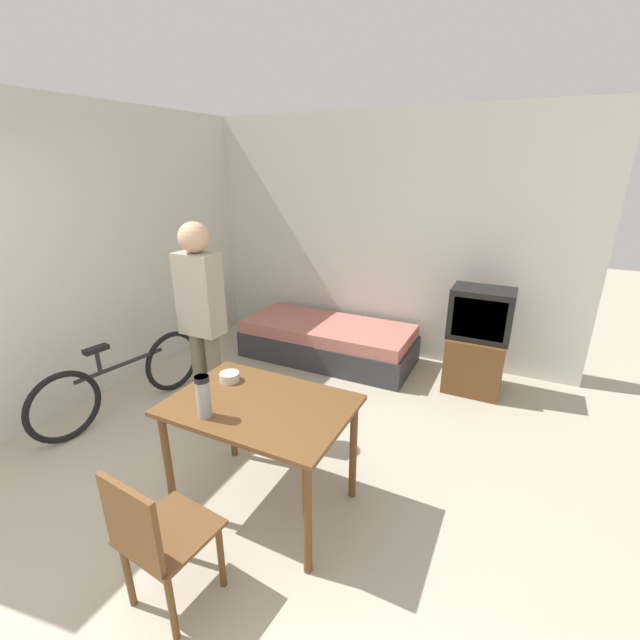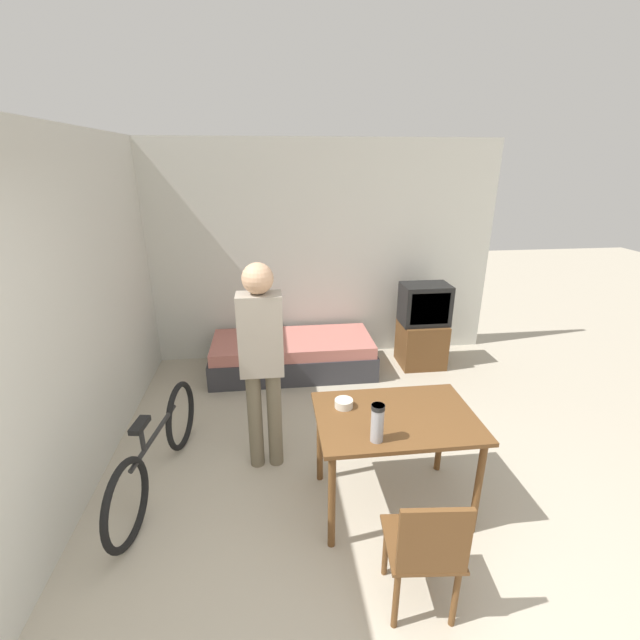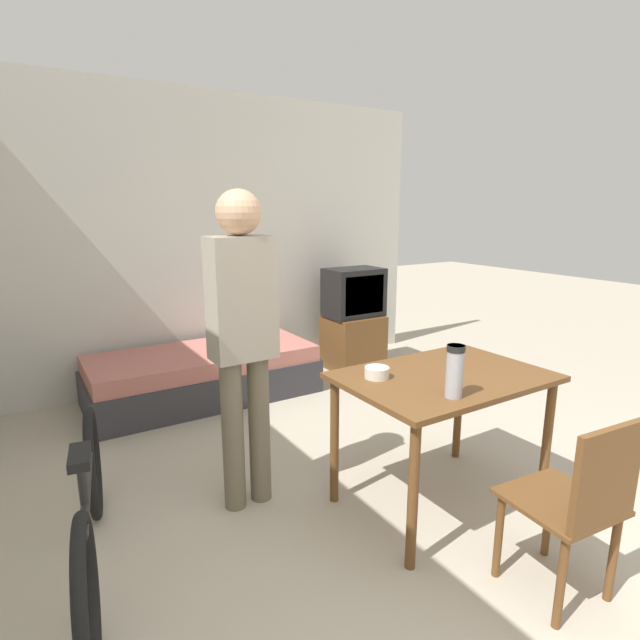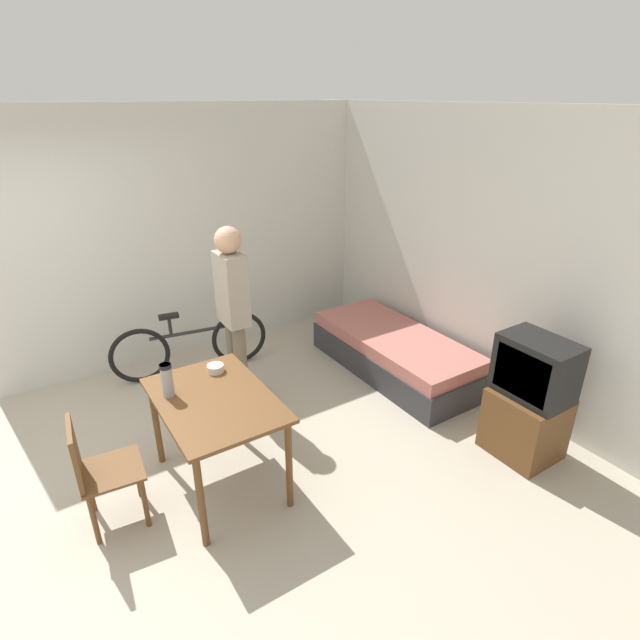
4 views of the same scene
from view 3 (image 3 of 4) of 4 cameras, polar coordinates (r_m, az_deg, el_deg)
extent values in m
cube|color=silver|center=(4.89, -13.43, 8.81)|extent=(4.80, 0.06, 2.70)
cube|color=#333338|center=(4.56, -13.08, -6.91)|extent=(1.96, 0.84, 0.30)
cube|color=#B76B60|center=(4.50, -13.22, -4.29)|extent=(1.90, 0.82, 0.14)
cube|color=brown|center=(5.24, 3.78, -2.50)|extent=(0.54, 0.49, 0.56)
cube|color=black|center=(5.13, 3.87, 3.17)|extent=(0.57, 0.38, 0.49)
cube|color=black|center=(4.98, 5.11, 2.86)|extent=(0.47, 0.01, 0.38)
cube|color=brown|center=(2.82, 13.98, -6.34)|extent=(1.12, 0.77, 0.03)
cylinder|color=brown|center=(2.46, 10.57, -19.24)|extent=(0.05, 0.05, 0.74)
cylinder|color=brown|center=(3.14, 24.48, -12.70)|extent=(0.05, 0.05, 0.74)
cylinder|color=brown|center=(2.90, 1.66, -13.67)|extent=(0.05, 0.05, 0.74)
cylinder|color=brown|center=(3.50, 15.56, -9.33)|extent=(0.05, 0.05, 0.74)
cube|color=brown|center=(2.50, 25.68, -18.19)|extent=(0.44, 0.44, 0.02)
cube|color=brown|center=(2.31, 29.98, -15.26)|extent=(0.37, 0.06, 0.41)
cylinder|color=brown|center=(2.81, 24.64, -19.68)|extent=(0.04, 0.04, 0.42)
cylinder|color=brown|center=(2.60, 19.75, -22.16)|extent=(0.04, 0.04, 0.42)
cylinder|color=brown|center=(2.66, 30.48, -22.33)|extent=(0.04, 0.04, 0.42)
cylinder|color=brown|center=(2.44, 25.83, -25.39)|extent=(0.04, 0.04, 0.42)
torus|color=black|center=(3.09, -24.50, -14.59)|extent=(0.15, 0.61, 0.61)
torus|color=black|center=(2.20, -25.09, -26.88)|extent=(0.15, 0.61, 0.61)
cylinder|color=black|center=(2.54, -25.10, -16.50)|extent=(0.16, 0.81, 0.04)
cylinder|color=black|center=(2.33, -25.49, -16.55)|extent=(0.04, 0.04, 0.20)
cube|color=black|center=(2.28, -25.79, -13.90)|extent=(0.11, 0.21, 0.04)
cylinder|color=#6B604C|center=(2.86, -9.92, -12.87)|extent=(0.12, 0.12, 0.87)
cylinder|color=#6B604C|center=(2.92, -6.95, -12.24)|extent=(0.12, 0.12, 0.87)
cube|color=#9E9384|center=(2.65, -8.96, 2.44)|extent=(0.34, 0.20, 0.65)
sphere|color=tan|center=(2.61, -9.30, 12.05)|extent=(0.24, 0.24, 0.24)
cylinder|color=#99999E|center=(2.46, 15.13, -5.69)|extent=(0.08, 0.08, 0.26)
cylinder|color=black|center=(2.43, 15.29, -3.14)|extent=(0.09, 0.09, 0.03)
cylinder|color=beige|center=(2.69, 6.52, -5.98)|extent=(0.13, 0.13, 0.06)
camera|label=1|loc=(3.32, 61.37, 14.94)|focal=24.00mm
camera|label=2|loc=(1.50, 96.24, 30.77)|focal=24.00mm
camera|label=4|loc=(5.09, 51.40, 20.78)|focal=28.00mm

